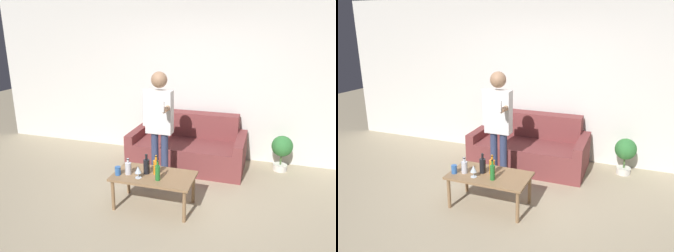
% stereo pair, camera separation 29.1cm
% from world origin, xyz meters
% --- Properties ---
extents(ground_plane, '(16.00, 16.00, 0.00)m').
position_xyz_m(ground_plane, '(0.00, 0.00, 0.00)').
color(ground_plane, tan).
extents(wall_back, '(8.00, 0.06, 2.70)m').
position_xyz_m(wall_back, '(0.00, 2.25, 1.35)').
color(wall_back, silver).
rests_on(wall_back, ground_plane).
extents(couch, '(1.84, 0.93, 0.83)m').
position_xyz_m(couch, '(-0.09, 1.74, 0.30)').
color(couch, brown).
rests_on(couch, ground_plane).
extents(coffee_table, '(1.02, 0.57, 0.44)m').
position_xyz_m(coffee_table, '(-0.18, 0.30, 0.39)').
color(coffee_table, '#8E6B47').
rests_on(coffee_table, ground_plane).
extents(bottle_orange, '(0.08, 0.08, 0.26)m').
position_xyz_m(bottle_orange, '(-0.28, 0.32, 0.54)').
color(bottle_orange, black).
rests_on(bottle_orange, coffee_table).
extents(bottle_green, '(0.07, 0.07, 0.25)m').
position_xyz_m(bottle_green, '(-0.16, 0.34, 0.53)').
color(bottle_green, orange).
rests_on(bottle_green, coffee_table).
extents(bottle_dark, '(0.08, 0.08, 0.21)m').
position_xyz_m(bottle_dark, '(-0.50, 0.23, 0.52)').
color(bottle_dark, silver).
rests_on(bottle_dark, coffee_table).
extents(bottle_yellow, '(0.06, 0.06, 0.26)m').
position_xyz_m(bottle_yellow, '(-0.09, 0.18, 0.54)').
color(bottle_yellow, '#23752D').
rests_on(bottle_yellow, coffee_table).
extents(wine_glass_near, '(0.08, 0.08, 0.15)m').
position_xyz_m(wine_glass_near, '(-0.34, 0.17, 0.54)').
color(wine_glass_near, silver).
rests_on(wine_glass_near, coffee_table).
extents(cup_on_table, '(0.07, 0.07, 0.11)m').
position_xyz_m(cup_on_table, '(-0.61, 0.17, 0.49)').
color(cup_on_table, '#3366B2').
rests_on(cup_on_table, coffee_table).
extents(person_standing_front, '(0.43, 0.41, 1.65)m').
position_xyz_m(person_standing_front, '(-0.31, 0.89, 0.99)').
color(person_standing_front, navy).
rests_on(person_standing_front, ground_plane).
extents(potted_plant, '(0.33, 0.33, 0.58)m').
position_xyz_m(potted_plant, '(1.38, 1.93, 0.37)').
color(potted_plant, silver).
rests_on(potted_plant, ground_plane).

